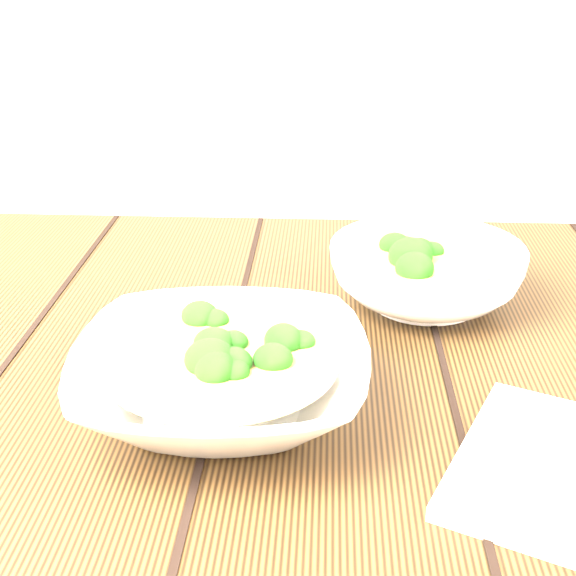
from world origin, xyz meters
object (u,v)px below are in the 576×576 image
Objects in this scene: soup_bowl_front at (221,376)px; trivet at (223,332)px; soup_bowl_back at (426,272)px; table at (250,469)px.

soup_bowl_front is 2.48× the size of trivet.
soup_bowl_back reaches higher than soup_bowl_front.
soup_bowl_front is 0.12m from trivet.
table is 0.27m from soup_bowl_back.
table is 4.80× the size of soup_bowl_front.
soup_bowl_back is at bearing 26.96° from trivet.
soup_bowl_back reaches higher than trivet.
trivet is at bearing 125.52° from table.
soup_bowl_front is at bearing -99.16° from table.
table is 11.93× the size of trivet.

